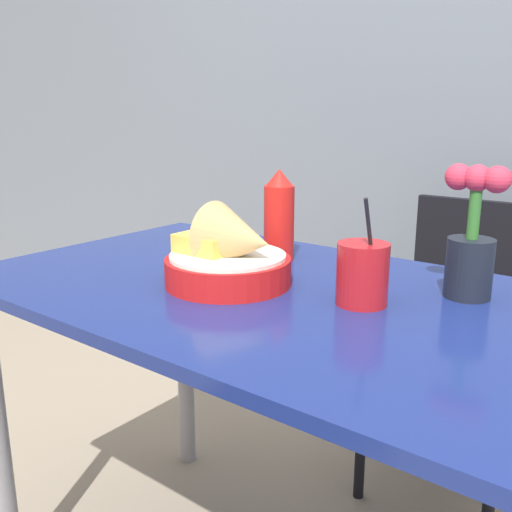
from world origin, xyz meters
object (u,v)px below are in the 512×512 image
chair_far_window (466,319)px  ketchup_bottle (279,216)px  food_basket (231,257)px  flower_vase (472,241)px  drink_cup (362,276)px

chair_far_window → ketchup_bottle: (-0.27, -0.56, 0.36)m
food_basket → flower_vase: flower_vase is taller
ketchup_bottle → drink_cup: size_ratio=1.07×
food_basket → flower_vase: size_ratio=1.02×
food_basket → ketchup_bottle: size_ratio=1.19×
ketchup_bottle → drink_cup: (0.30, -0.17, -0.05)m
food_basket → drink_cup: bearing=12.4°
chair_far_window → flower_vase: flower_vase is taller
food_basket → drink_cup: 0.26m
food_basket → drink_cup: (0.25, 0.06, -0.01)m
chair_far_window → food_basket: size_ratio=3.43×
drink_cup → chair_far_window: bearing=92.5°
chair_far_window → flower_vase: size_ratio=3.51×
ketchup_bottle → flower_vase: flower_vase is taller
drink_cup → flower_vase: flower_vase is taller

